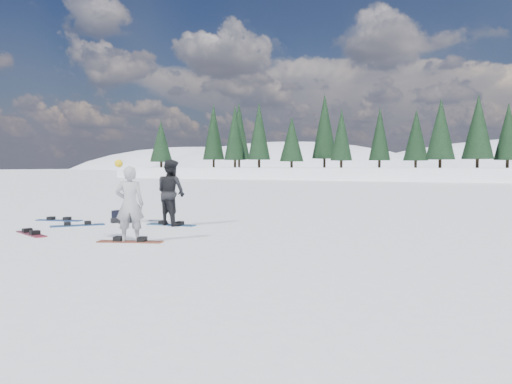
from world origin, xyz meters
TOP-DOWN VIEW (x-y plane):
  - ground at (0.00, 0.00)m, footprint 420.00×420.00m
  - alpine_backdrop at (-11.72, 189.17)m, footprint 412.50×227.00m
  - snowboarder_woman at (-0.13, -0.76)m, footprint 0.76×0.69m
  - snowboarder_man at (-1.25, 2.31)m, footprint 1.09×0.95m
  - seated_rider at (-2.94, 2.54)m, footprint 0.69×1.02m
  - gear_bag at (-3.64, 2.79)m, footprint 0.45×0.30m
  - snowboard_woman at (-0.13, -0.76)m, footprint 1.50×0.79m
  - snowboard_man at (-1.25, 2.31)m, footprint 1.52×0.46m
  - snowboard_loose_c at (-5.15, 1.68)m, footprint 1.52×0.69m
  - snowboard_loose_a at (-3.60, 0.98)m, footprint 1.16×1.34m
  - snowboard_loose_b at (-3.25, -0.89)m, footprint 1.50×0.79m

SIDE VIEW (x-z plane):
  - alpine_backdrop at x=-11.72m, z-range -40.57..12.63m
  - ground at x=0.00m, z-range 0.00..0.00m
  - snowboard_woman at x=-0.13m, z-range 0.00..0.03m
  - snowboard_man at x=-1.25m, z-range 0.00..0.03m
  - snowboard_loose_c at x=-5.15m, z-range 0.00..0.03m
  - snowboard_loose_a at x=-3.60m, z-range 0.00..0.03m
  - snowboard_loose_b at x=-3.25m, z-range 0.00..0.03m
  - gear_bag at x=-3.64m, z-range 0.00..0.30m
  - seated_rider at x=-2.94m, z-range -0.09..0.71m
  - snowboarder_woman at x=-0.13m, z-range -0.06..1.82m
  - snowboarder_man at x=-1.25m, z-range 0.00..1.93m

